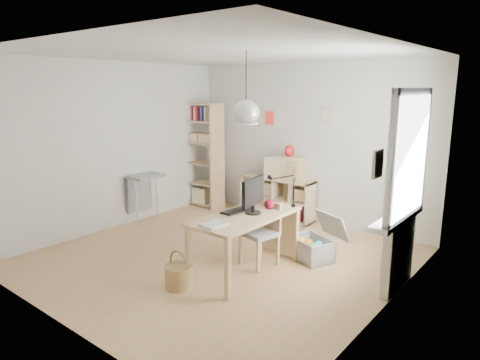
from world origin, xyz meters
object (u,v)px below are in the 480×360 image
Objects in this scene: chair at (262,229)px; monitor at (253,194)px; tall_bookshelf at (202,151)px; storage_chest at (314,244)px; desk at (246,222)px; cube_shelf at (277,200)px; drawer_chest at (286,168)px.

monitor is at bearing -73.15° from chair.
chair is at bearing -31.76° from tall_bookshelf.
monitor is (0.02, -0.24, 0.53)m from chair.
tall_bookshelf is 3.90× the size of monitor.
tall_bookshelf is 2.41× the size of storage_chest.
desk is 1.07× the size of cube_shelf.
chair reaches higher than storage_chest.
desk is 0.75× the size of tall_bookshelf.
tall_bookshelf is at bearing -169.81° from cube_shelf.
tall_bookshelf is 3.34m from storage_chest.
cube_shelf reaches higher than storage_chest.
desk is 1.81× the size of storage_chest.
monitor is at bearing 71.01° from desk.
tall_bookshelf is (-2.59, 1.95, 0.43)m from desk.
tall_bookshelf reaches higher than chair.
storage_chest is (0.45, 0.58, -0.27)m from chair.
drawer_chest is at bearing 101.97° from monitor.
tall_bookshelf is 2.41× the size of chair.
chair is 1.00× the size of storage_chest.
desk is 0.39m from chair.
tall_bookshelf is at bearing -174.07° from storage_chest.
drawer_chest reaches higher than chair.
cube_shelf is at bearing 130.23° from chair.
cube_shelf is 1.69× the size of storage_chest.
desk reaches higher than storage_chest.
desk is 2.11× the size of drawer_chest.
storage_chest is (1.49, -1.31, -0.10)m from cube_shelf.
desk is at bearing -92.17° from storage_chest.
cube_shelf is at bearing 114.61° from desk.
monitor is (1.06, -2.13, 0.70)m from cube_shelf.
tall_bookshelf is 1.79m from drawer_chest.
storage_chest is at bearing 63.34° from desk.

